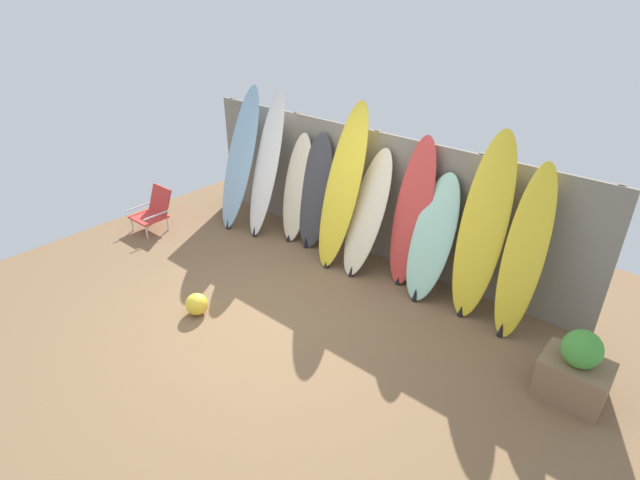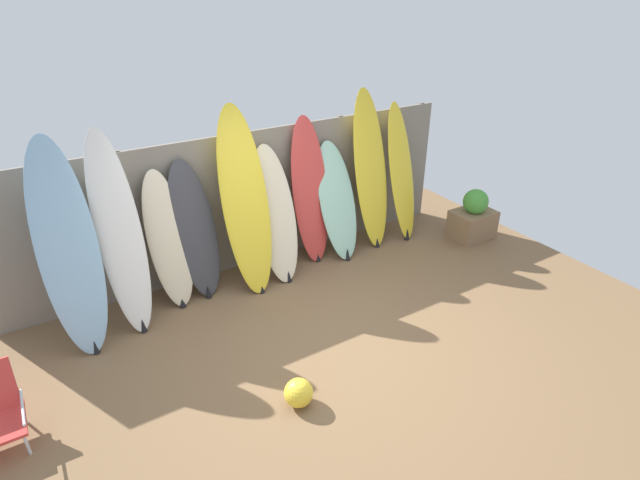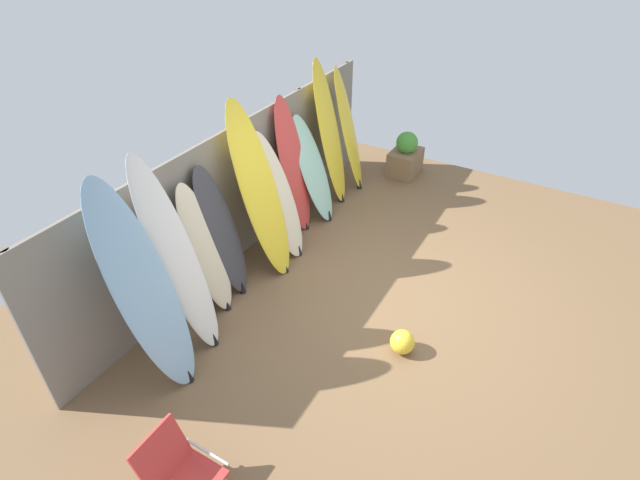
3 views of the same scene
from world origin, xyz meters
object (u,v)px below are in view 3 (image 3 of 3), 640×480
surfboard_cream_2 (206,251)px  surfboard_yellow_4 (260,193)px  surfboard_yellow_9 (349,131)px  surfboard_yellow_8 (330,135)px  surfboard_cream_5 (278,197)px  planter_box (406,157)px  surfboard_charcoal_3 (222,233)px  beach_ball (402,342)px  surfboard_seafoam_7 (313,170)px  beach_chair (177,471)px  surfboard_white_1 (177,259)px  surfboard_red_6 (293,167)px  surfboard_skyblue_0 (144,290)px

surfboard_cream_2 → surfboard_yellow_4: bearing=-6.2°
surfboard_yellow_9 → surfboard_yellow_8: bearing=174.0°
surfboard_yellow_9 → surfboard_cream_5: bearing=-179.2°
surfboard_cream_2 → planter_box: (4.23, -0.72, -0.47)m
surfboard_charcoal_3 → surfboard_yellow_8: size_ratio=0.76×
beach_ball → surfboard_yellow_4: bearing=76.8°
surfboard_seafoam_7 → beach_chair: 4.39m
surfboard_charcoal_3 → surfboard_yellow_8: bearing=-0.7°
surfboard_white_1 → surfboard_seafoam_7: (2.79, 0.07, -0.30)m
surfboard_red_6 → beach_chair: 4.10m
surfboard_yellow_9 → surfboard_skyblue_0: bearing=-178.2°
surfboard_charcoal_3 → surfboard_red_6: 1.59m
surfboard_skyblue_0 → planter_box: size_ratio=2.84×
beach_ball → surfboard_cream_2: bearing=100.8°
beach_chair → surfboard_red_6: bearing=43.1°
surfboard_cream_5 → beach_ball: surfboard_cream_5 is taller
surfboard_skyblue_0 → beach_ball: (1.45, -2.05, -0.94)m
surfboard_charcoal_3 → beach_ball: 2.37m
surfboard_cream_5 → planter_box: bearing=-12.4°
surfboard_yellow_4 → surfboard_seafoam_7: size_ratio=1.42×
surfboard_skyblue_0 → surfboard_cream_2: (1.02, 0.18, -0.28)m
surfboard_cream_2 → surfboard_yellow_8: 2.87m
surfboard_yellow_9 → beach_chair: 5.46m
surfboard_skyblue_0 → beach_ball: size_ratio=8.07×
surfboard_white_1 → surfboard_yellow_4: (1.44, 0.01, 0.03)m
surfboard_yellow_4 → surfboard_red_6: bearing=9.1°
surfboard_red_6 → surfboard_yellow_8: size_ratio=0.89×
surfboard_charcoal_3 → surfboard_yellow_9: bearing=-1.6°
surfboard_cream_5 → surfboard_yellow_9: bearing=0.8°
surfboard_white_1 → surfboard_charcoal_3: (0.84, 0.14, -0.24)m
surfboard_yellow_8 → beach_ball: (-2.42, -2.24, -0.94)m
surfboard_yellow_4 → beach_chair: (-2.84, -1.16, -0.77)m
surfboard_seafoam_7 → surfboard_yellow_4: bearing=-177.6°
surfboard_skyblue_0 → surfboard_red_6: size_ratio=1.12×
beach_ball → surfboard_charcoal_3: bearing=92.5°
surfboard_charcoal_3 → surfboard_yellow_9: size_ratio=0.85×
beach_ball → surfboard_white_1: bearing=113.8°
surfboard_yellow_4 → planter_box: surfboard_yellow_4 is taller
surfboard_charcoal_3 → beach_chair: size_ratio=2.54×
surfboard_white_1 → planter_box: (4.74, -0.60, -0.74)m
planter_box → beach_chair: bearing=-174.9°
surfboard_seafoam_7 → beach_ball: (-1.85, -2.19, -0.63)m
beach_chair → surfboard_charcoal_3: bearing=54.1°
surfboard_white_1 → surfboard_yellow_9: (3.88, 0.06, -0.11)m
surfboard_yellow_8 → planter_box: size_ratio=2.87×
surfboard_charcoal_3 → surfboard_red_6: surfboard_red_6 is taller
surfboard_yellow_9 → planter_box: bearing=-37.6°
surfboard_white_1 → surfboard_cream_5: 1.85m
surfboard_charcoal_3 → beach_ball: size_ratio=6.19×
surfboard_yellow_4 → surfboard_cream_5: 0.49m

